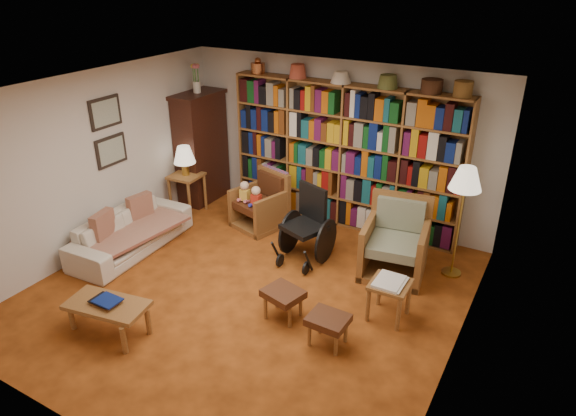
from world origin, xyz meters
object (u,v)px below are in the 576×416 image
Objects in this scene: armchair_leather at (262,203)px; wheelchair at (307,227)px; armchair_sage at (397,244)px; footstool_b at (328,322)px; sofa at (131,232)px; footstool_a at (283,295)px; side_table_papers at (390,289)px; side_table_lamp at (187,183)px; coffee_table at (107,307)px; floor_lamp at (466,183)px.

armchair_leather is 0.86× the size of wheelchair.
armchair_sage reaches higher than footstool_b.
footstool_a is at bearing -98.95° from sofa.
side_table_papers is at bearing -88.07° from sofa.
wheelchair is 1.42m from footstool_a.
sofa is at bearing -175.32° from side_table_papers.
side_table_lamp reaches higher than coffee_table.
footstool_b is at bearing -111.69° from floor_lamp.
wheelchair is at bearing -26.74° from armchair_leather.
armchair_sage is 1.23m from wheelchair.
armchair_sage reaches higher than sofa.
armchair_sage is at bearing -71.40° from sofa.
side_table_lamp is at bearing 1.40° from sofa.
footstool_a is (-1.06, -0.60, -0.10)m from side_table_papers.
floor_lamp reaches higher than side_table_lamp.
sofa is 1.86m from coffee_table.
side_table_papers is (3.74, 0.31, 0.12)m from sofa.
footstool_b is 2.42m from coffee_table.
armchair_leather is 0.89× the size of armchair_sage.
coffee_table is at bearing -91.32° from armchair_leather.
armchair_sage is at bearing -6.21° from armchair_leather.
side_table_papers is at bearing -27.36° from wheelchair.
footstool_a is 0.52× the size of coffee_table.
sofa is 1.40m from side_table_lamp.
armchair_sage is (3.47, 1.36, 0.11)m from sofa.
side_table_lamp is at bearing 151.91° from footstool_b.
side_table_papers is (1.46, -0.75, -0.08)m from wheelchair.
sofa is 3.74× the size of footstool_a.
floor_lamp reaches higher than coffee_table.
sofa is 1.96× the size of coffee_table.
side_table_lamp is 0.64× the size of wheelchair.
sofa is at bearing -158.70° from floor_lamp.
armchair_leather is (1.21, 1.60, 0.08)m from sofa.
sofa is at bearing 173.81° from footstool_a.
floor_lamp reaches higher than sofa.
footstool_b is (-0.13, -1.82, -0.09)m from armchair_sage.
sofa is 1.25× the size of floor_lamp.
side_table_lamp is 0.65× the size of armchair_sage.
footstool_b is (2.13, -2.06, -0.07)m from armchair_leather.
sofa is at bearing -158.65° from armchair_sage.
sofa is 4.59m from floor_lamp.
footstool_a is at bearing 165.60° from footstool_b.
floor_lamp reaches higher than side_table_papers.
armchair_sage reaches higher than coffee_table.
armchair_leather is 2.40m from footstool_a.
armchair_leather is at bearing -39.74° from sofa.
armchair_sage is at bearing 14.05° from wheelchair.
side_table_lamp is at bearing -170.11° from armchair_leather.
armchair_sage is 2.00× the size of side_table_papers.
armchair_sage reaches higher than armchair_leather.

